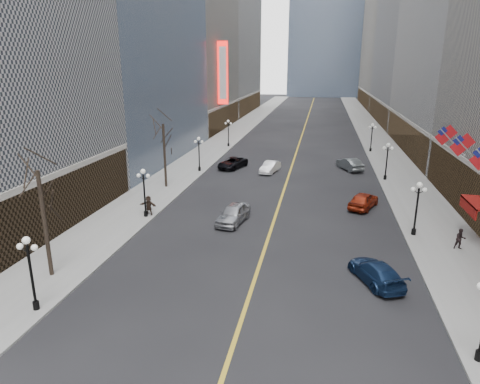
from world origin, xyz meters
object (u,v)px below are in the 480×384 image
at_px(streetlamp_east_2, 387,157).
at_px(car_nb_mid, 270,167).
at_px(streetlamp_west_1, 144,188).
at_px(streetlamp_east_3, 372,134).
at_px(car_nb_far, 233,163).
at_px(car_sb_near, 376,272).
at_px(streetlamp_east_1, 417,203).
at_px(streetlamp_west_3, 228,130).
at_px(car_sb_mid, 364,200).
at_px(car_sb_far, 350,164).
at_px(streetlamp_west_0, 30,266).
at_px(car_nb_near, 233,214).
at_px(streetlamp_west_2, 199,150).

height_order(streetlamp_east_2, car_nb_mid, streetlamp_east_2).
xyz_separation_m(streetlamp_west_1, car_nb_mid, (9.23, 19.43, -2.17)).
height_order(streetlamp_east_3, car_nb_far, streetlamp_east_3).
bearing_deg(car_nb_mid, car_sb_near, -57.00).
relative_size(streetlamp_west_1, car_nb_mid, 1.02).
height_order(streetlamp_east_1, car_sb_near, streetlamp_east_1).
bearing_deg(car_sb_near, streetlamp_west_3, -90.10).
bearing_deg(car_sb_mid, car_sb_far, -65.29).
xyz_separation_m(streetlamp_west_0, streetlamp_west_1, (0.00, 16.00, 0.00)).
distance_m(streetlamp_west_3, car_nb_near, 36.69).
height_order(streetlamp_east_1, streetlamp_west_2, same).
bearing_deg(streetlamp_west_3, streetlamp_west_2, -90.00).
xyz_separation_m(streetlamp_east_3, streetlamp_west_1, (-23.60, -36.00, 0.00)).
bearing_deg(car_nb_mid, streetlamp_east_1, -40.80).
distance_m(streetlamp_east_3, streetlamp_west_1, 43.05).
bearing_deg(streetlamp_west_3, car_sb_mid, -55.55).
distance_m(streetlamp_east_2, streetlamp_west_0, 41.39).
distance_m(streetlamp_west_3, car_sb_mid, 35.57).
relative_size(streetlamp_east_1, car_sb_mid, 0.95).
relative_size(streetlamp_east_2, streetlamp_west_3, 1.00).
bearing_deg(streetlamp_west_2, car_nb_mid, 8.79).
relative_size(streetlamp_east_1, streetlamp_west_2, 1.00).
height_order(streetlamp_east_2, streetlamp_west_3, same).
bearing_deg(car_sb_mid, streetlamp_east_3, -73.88).
xyz_separation_m(streetlamp_east_2, streetlamp_west_1, (-23.60, -18.00, 0.00)).
bearing_deg(streetlamp_west_0, streetlamp_east_2, 55.23).
xyz_separation_m(car_nb_near, car_sb_mid, (11.85, 6.41, -0.04)).
height_order(streetlamp_east_3, streetlamp_west_0, same).
xyz_separation_m(streetlamp_west_0, car_sb_near, (19.63, 7.31, -2.18)).
xyz_separation_m(streetlamp_east_2, car_nb_near, (-15.36, -17.69, -2.05)).
xyz_separation_m(streetlamp_west_2, car_sb_near, (19.63, -26.69, -2.18)).
bearing_deg(streetlamp_east_3, streetlamp_west_0, -114.41).
relative_size(streetlamp_east_1, car_sb_near, 0.91).
distance_m(streetlamp_east_3, car_nb_near, 38.91).
distance_m(streetlamp_east_2, car_nb_far, 20.05).
bearing_deg(car_nb_far, car_nb_mid, 3.04).
height_order(streetlamp_west_0, car_nb_near, streetlamp_west_0).
height_order(streetlamp_east_1, car_sb_mid, streetlamp_east_1).
xyz_separation_m(streetlamp_west_1, car_sb_far, (19.60, 22.83, -2.09)).
distance_m(streetlamp_west_3, car_nb_mid, 19.10).
distance_m(streetlamp_east_1, streetlamp_west_3, 43.05).
bearing_deg(streetlamp_west_0, car_sb_mid, 48.52).
bearing_deg(car_sb_near, streetlamp_west_2, -77.48).
xyz_separation_m(streetlamp_east_1, car_nb_far, (-19.72, 20.87, -2.17)).
height_order(car_nb_near, car_sb_near, car_nb_near).
height_order(streetlamp_west_2, car_nb_mid, streetlamp_west_2).
xyz_separation_m(streetlamp_west_2, car_nb_near, (8.24, -17.69, -2.05)).
bearing_deg(streetlamp_east_3, car_sb_far, -106.91).
bearing_deg(car_sb_mid, streetlamp_west_3, -32.59).
bearing_deg(streetlamp_east_3, car_nb_mid, -130.92).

